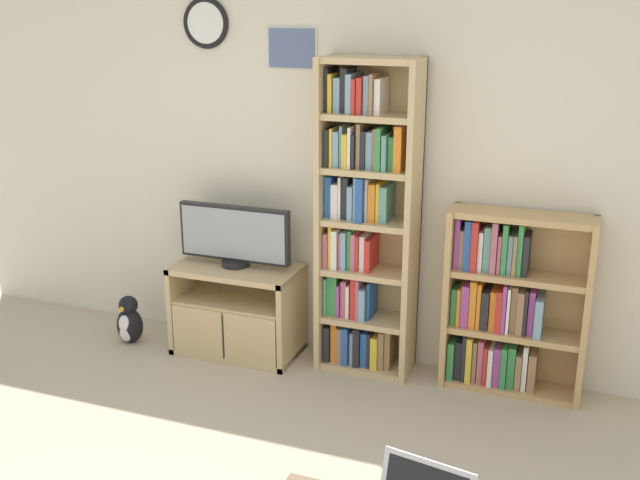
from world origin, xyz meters
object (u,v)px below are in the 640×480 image
at_px(tv_stand, 237,310).
at_px(penguin_figurine, 129,322).
at_px(bookshelf_short, 505,306).
at_px(television, 234,236).
at_px(bookshelf_tall, 364,224).

distance_m(tv_stand, penguin_figurine, 0.77).
bearing_deg(bookshelf_short, penguin_figurine, -173.90).
bearing_deg(bookshelf_short, television, -176.63).
bearing_deg(bookshelf_tall, television, -174.66).
distance_m(tv_stand, bookshelf_short, 1.70).
bearing_deg(tv_stand, penguin_figurine, -170.08).
relative_size(television, penguin_figurine, 2.24).
height_order(television, bookshelf_tall, bookshelf_tall).
distance_m(bookshelf_tall, penguin_figurine, 1.77).
bearing_deg(bookshelf_short, bookshelf_tall, -178.53).
xyz_separation_m(tv_stand, bookshelf_tall, (0.82, 0.11, 0.64)).
xyz_separation_m(television, bookshelf_tall, (0.83, 0.08, 0.14)).
height_order(tv_stand, penguin_figurine, tv_stand).
bearing_deg(television, tv_stand, -69.30).
bearing_deg(bookshelf_short, tv_stand, -175.62).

